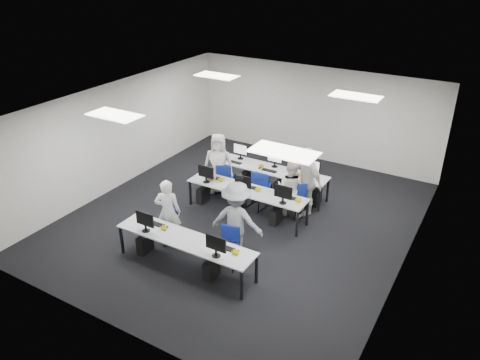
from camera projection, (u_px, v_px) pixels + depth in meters
The scene contains 23 objects.
room at pixel (243, 164), 11.29m from camera, with size 9.00×9.02×3.00m.
ceiling_panels at pixel (243, 105), 10.63m from camera, with size 5.20×4.60×0.02m.
desk_front at pixel (185, 241), 9.80m from camera, with size 3.20×0.70×0.73m.
desk_mid at pixel (246, 191), 11.81m from camera, with size 3.20×0.70×0.73m.
desk_back at pixel (272, 171), 12.89m from camera, with size 3.20×0.70×0.73m.
equipment_front at pixel (178, 251), 10.02m from camera, with size 2.51×0.41×1.19m.
equipment_mid at pixel (240, 201), 12.03m from camera, with size 2.91×0.41×1.19m.
equipment_back at pixel (278, 182), 12.96m from camera, with size 2.91×0.41×1.19m.
chair_0 at pixel (168, 230), 10.93m from camera, with size 0.54×0.56×0.84m.
chair_1 at pixel (228, 254), 10.05m from camera, with size 0.52×0.55×0.89m.
chair_2 at pixel (219, 186), 12.99m from camera, with size 0.50×0.53×0.83m.
chair_3 at pixel (258, 197), 12.34m from camera, with size 0.50×0.53×0.91m.
chair_4 at pixel (292, 205), 12.01m from camera, with size 0.42×0.46×0.86m.
chair_5 at pixel (225, 183), 13.10m from camera, with size 0.56×0.59×0.89m.
chair_6 at pixel (261, 191), 12.62m from camera, with size 0.51×0.55×0.92m.
chair_7 at pixel (298, 203), 12.06m from camera, with size 0.60×0.62×0.92m.
handbag at pixel (211, 175), 12.20m from camera, with size 0.34×0.21×0.28m, color #A47854.
student_0 at pixel (168, 212), 10.63m from camera, with size 0.59×0.38×1.61m, color silver.
student_1 at pixel (291, 188), 11.79m from camera, with size 0.73×0.57×1.50m, color silver.
student_2 at pixel (219, 163), 12.90m from camera, with size 0.84×0.54×1.71m, color silver.
student_3 at pixel (306, 181), 11.82m from camera, with size 1.07×0.44×1.82m, color silver.
photographer at pixel (237, 221), 10.10m from camera, with size 1.17×0.67×1.81m, color gray.
dslr_camera at pixel (239, 177), 9.82m from camera, with size 0.14×0.18×0.10m, color black.
Camera 1 is at (5.16, -8.90, 6.18)m, focal length 35.00 mm.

